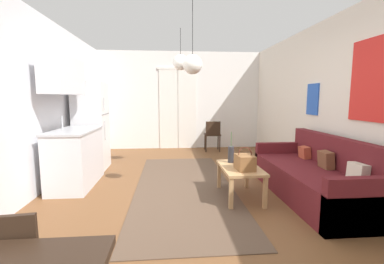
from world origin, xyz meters
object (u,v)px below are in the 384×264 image
object	(u,v)px
handbag	(245,162)
accent_chair	(213,134)
bamboo_vase	(231,154)
refrigerator	(91,126)
couch	(316,178)
pendant_lamp_near	(193,64)
pendant_lamp_far	(181,62)
coffee_table	(240,171)

from	to	relation	value
handbag	accent_chair	world-z (taller)	accent_chair
accent_chair	bamboo_vase	bearing A→B (deg)	88.84
bamboo_vase	handbag	bearing A→B (deg)	-77.24
bamboo_vase	refrigerator	bearing A→B (deg)	147.87
couch	pendant_lamp_near	world-z (taller)	pendant_lamp_near
accent_chair	pendant_lamp_near	size ratio (longest dim) A/B	0.85
couch	refrigerator	xyz separation A→B (m)	(-3.59, 1.88, 0.58)
couch	pendant_lamp_near	xyz separation A→B (m)	(-1.74, 0.15, 1.57)
bamboo_vase	accent_chair	xyz separation A→B (m)	(0.22, 3.02, -0.10)
couch	refrigerator	bearing A→B (deg)	152.41
refrigerator	accent_chair	xyz separation A→B (m)	(2.66, 1.49, -0.38)
couch	handbag	xyz separation A→B (m)	(-1.06, -0.06, 0.27)
bamboo_vase	accent_chair	world-z (taller)	bamboo_vase
couch	pendant_lamp_far	bearing A→B (deg)	140.28
coffee_table	pendant_lamp_far	bearing A→B (deg)	118.20
pendant_lamp_far	bamboo_vase	bearing A→B (deg)	-59.80
handbag	accent_chair	size ratio (longest dim) A/B	0.39
handbag	accent_chair	xyz separation A→B (m)	(0.13, 3.43, -0.08)
pendant_lamp_near	pendant_lamp_far	xyz separation A→B (m)	(-0.10, 1.38, 0.20)
couch	accent_chair	distance (m)	3.49
handbag	pendant_lamp_near	world-z (taller)	pendant_lamp_near
couch	bamboo_vase	bearing A→B (deg)	163.38
couch	accent_chair	xyz separation A→B (m)	(-0.93, 3.36, 0.19)
couch	handbag	size ratio (longest dim) A/B	6.99
coffee_table	pendant_lamp_far	xyz separation A→B (m)	(-0.77, 1.43, 1.67)
accent_chair	handbag	bearing A→B (deg)	90.88
coffee_table	bamboo_vase	distance (m)	0.32
pendant_lamp_far	coffee_table	bearing A→B (deg)	-61.80
couch	handbag	world-z (taller)	couch
bamboo_vase	pendant_lamp_near	xyz separation A→B (m)	(-0.59, -0.20, 1.28)
couch	refrigerator	size ratio (longest dim) A/B	1.28
bamboo_vase	refrigerator	xyz separation A→B (m)	(-2.44, 1.53, 0.28)
handbag	refrigerator	bearing A→B (deg)	142.54
pendant_lamp_near	bamboo_vase	bearing A→B (deg)	18.33
handbag	coffee_table	bearing A→B (deg)	95.43
refrigerator	pendant_lamp_near	bearing A→B (deg)	-43.08
couch	accent_chair	world-z (taller)	couch
bamboo_vase	handbag	size ratio (longest dim) A/B	1.48
refrigerator	bamboo_vase	bearing A→B (deg)	-32.13
pendant_lamp_near	coffee_table	bearing A→B (deg)	-4.17
pendant_lamp_near	handbag	bearing A→B (deg)	-17.22
handbag	pendant_lamp_far	world-z (taller)	pendant_lamp_far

